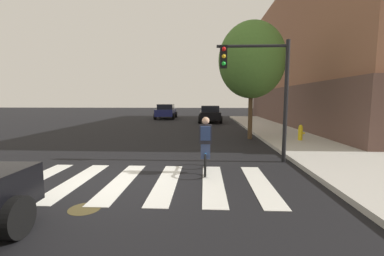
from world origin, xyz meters
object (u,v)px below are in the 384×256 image
sedan_mid (210,114)px  fire_hydrant (300,133)px  sedan_far (166,111)px  cyclist (206,145)px  traffic_light_near (262,80)px  manhole_cover (85,209)px  street_tree_near (252,60)px

sedan_mid → fire_hydrant: 12.61m
sedan_far → cyclist: 22.03m
sedan_far → cyclist: bearing=-78.4°
sedan_mid → traffic_light_near: size_ratio=1.11×
sedan_mid → manhole_cover: bearing=-98.3°
cyclist → fire_hydrant: bearing=49.0°
cyclist → traffic_light_near: (1.93, 1.47, 2.02)m
sedan_mid → street_tree_near: (2.02, -10.56, 3.48)m
sedan_mid → street_tree_near: bearing=-79.2°
fire_hydrant → traffic_light_near: bearing=-125.4°
sedan_far → fire_hydrant: sedan_far is taller
sedan_mid → traffic_light_near: (1.44, -15.90, 2.03)m
traffic_light_near → manhole_cover: bearing=-136.6°
traffic_light_near → fire_hydrant: 5.50m
sedan_far → manhole_cover: bearing=-85.3°
sedan_far → traffic_light_near: size_ratio=1.15×
sedan_far → street_tree_near: (6.95, -14.77, 3.46)m
manhole_cover → street_tree_near: bearing=62.4°
manhole_cover → traffic_light_near: 6.68m
sedan_far → sedan_mid: bearing=-40.5°
traffic_light_near → street_tree_near: street_tree_near is taller
cyclist → manhole_cover: bearing=-132.5°
sedan_far → cyclist: (4.44, -21.58, -0.01)m
cyclist → street_tree_near: bearing=69.8°
cyclist → street_tree_near: (2.51, 6.81, 3.47)m
cyclist → street_tree_near: size_ratio=0.27×
fire_hydrant → street_tree_near: 4.61m
manhole_cover → street_tree_near: street_tree_near is taller
sedan_mid → traffic_light_near: bearing=-84.8°
sedan_mid → cyclist: cyclist is taller
fire_hydrant → street_tree_near: size_ratio=0.12×
manhole_cover → street_tree_near: 11.54m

